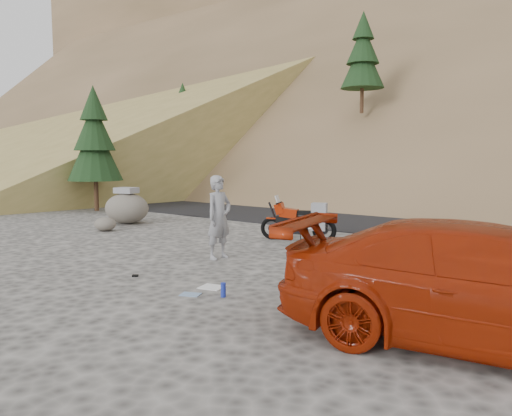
% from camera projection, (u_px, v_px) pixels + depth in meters
% --- Properties ---
extents(ground, '(140.00, 140.00, 0.00)m').
position_uv_depth(ground, '(223.00, 266.00, 10.05)').
color(ground, '#45433F').
rests_on(ground, ground).
extents(road, '(120.00, 7.00, 0.05)m').
position_uv_depth(road, '(399.00, 221.00, 17.07)').
color(road, black).
rests_on(road, ground).
extents(conifer_verge, '(2.20, 2.20, 5.04)m').
position_uv_depth(conifer_verge, '(94.00, 139.00, 20.05)').
color(conifer_verge, '#382514').
rests_on(conifer_verge, ground).
extents(motorcycle, '(1.93, 1.01, 1.21)m').
position_uv_depth(motorcycle, '(301.00, 221.00, 13.01)').
color(motorcycle, black).
rests_on(motorcycle, ground).
extents(man, '(0.47, 0.68, 1.80)m').
position_uv_depth(man, '(219.00, 258.00, 10.82)').
color(man, gray).
rests_on(man, ground).
extents(red_car, '(5.25, 2.94, 1.44)m').
position_uv_depth(red_car, '(490.00, 347.00, 5.79)').
color(red_car, '#9A2108').
rests_on(red_car, ground).
extents(boulder, '(1.61, 1.39, 1.18)m').
position_uv_depth(boulder, '(127.00, 208.00, 16.41)').
color(boulder, '#5D5750').
rests_on(boulder, ground).
extents(small_rock, '(0.84, 0.80, 0.41)m').
position_uv_depth(small_rock, '(105.00, 224.00, 14.80)').
color(small_rock, '#5D5750').
rests_on(small_rock, ground).
extents(gear_white_cloth, '(0.46, 0.43, 0.01)m').
position_uv_depth(gear_white_cloth, '(212.00, 287.00, 8.43)').
color(gear_white_cloth, white).
rests_on(gear_white_cloth, ground).
extents(gear_bottle, '(0.10, 0.10, 0.23)m').
position_uv_depth(gear_bottle, '(223.00, 290.00, 7.85)').
color(gear_bottle, '#1B2CA5').
rests_on(gear_bottle, ground).
extents(gear_funnel, '(0.16, 0.16, 0.20)m').
position_uv_depth(gear_funnel, '(371.00, 316.00, 6.61)').
color(gear_funnel, '#B90C12').
rests_on(gear_funnel, ground).
extents(gear_glove_b, '(0.13, 0.13, 0.04)m').
position_uv_depth(gear_glove_b, '(135.00, 276.00, 9.19)').
color(gear_glove_b, black).
rests_on(gear_glove_b, ground).
extents(gear_blue_cloth, '(0.38, 0.33, 0.01)m').
position_uv_depth(gear_blue_cloth, '(191.00, 294.00, 7.98)').
color(gear_blue_cloth, '#7B9ABF').
rests_on(gear_blue_cloth, ground).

